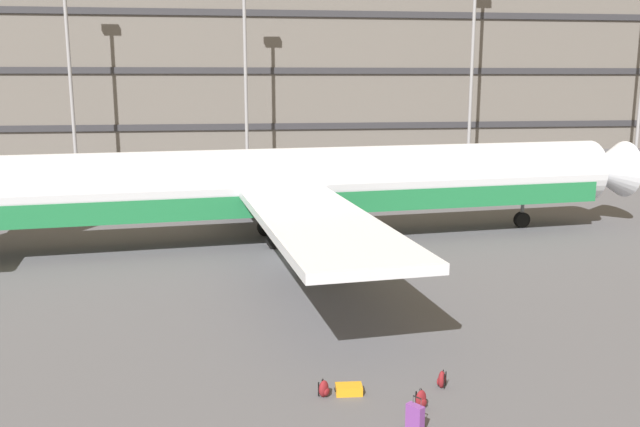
{
  "coord_description": "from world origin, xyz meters",
  "views": [
    {
      "loc": [
        -3.58,
        -31.58,
        8.56
      ],
      "look_at": [
        0.07,
        -4.2,
        3.0
      ],
      "focal_mm": 37.87,
      "sensor_mm": 36.0,
      "label": 1
    }
  ],
  "objects_px": {
    "airliner": "(288,185)",
    "backpack_red": "(324,389)",
    "backpack_teal": "(442,380)",
    "backpack_scuffed": "(421,400)",
    "suitcase_large": "(415,417)",
    "suitcase_purple": "(349,389)"
  },
  "relations": [
    {
      "from": "backpack_red",
      "to": "suitcase_large",
      "type": "bearing_deg",
      "value": -47.06
    },
    {
      "from": "airliner",
      "to": "backpack_scuffed",
      "type": "distance_m",
      "value": 19.41
    },
    {
      "from": "backpack_scuffed",
      "to": "backpack_teal",
      "type": "height_order",
      "value": "backpack_scuffed"
    },
    {
      "from": "airliner",
      "to": "backpack_red",
      "type": "bearing_deg",
      "value": -91.86
    },
    {
      "from": "suitcase_large",
      "to": "backpack_scuffed",
      "type": "height_order",
      "value": "suitcase_large"
    },
    {
      "from": "airliner",
      "to": "backpack_teal",
      "type": "relative_size",
      "value": 74.09
    },
    {
      "from": "airliner",
      "to": "backpack_teal",
      "type": "xyz_separation_m",
      "value": [
        2.76,
        -18.0,
        -2.8
      ]
    },
    {
      "from": "backpack_red",
      "to": "backpack_scuffed",
      "type": "xyz_separation_m",
      "value": [
        2.44,
        -1.01,
        0.02
      ]
    },
    {
      "from": "suitcase_purple",
      "to": "backpack_teal",
      "type": "distance_m",
      "value": 2.65
    },
    {
      "from": "suitcase_purple",
      "to": "backpack_red",
      "type": "height_order",
      "value": "backpack_red"
    },
    {
      "from": "backpack_teal",
      "to": "backpack_scuffed",
      "type": "bearing_deg",
      "value": -129.14
    },
    {
      "from": "airliner",
      "to": "backpack_scuffed",
      "type": "height_order",
      "value": "airliner"
    },
    {
      "from": "airliner",
      "to": "backpack_teal",
      "type": "height_order",
      "value": "airliner"
    },
    {
      "from": "airliner",
      "to": "backpack_red",
      "type": "relative_size",
      "value": 79.05
    },
    {
      "from": "backpack_red",
      "to": "backpack_scuffed",
      "type": "relative_size",
      "value": 0.92
    },
    {
      "from": "suitcase_purple",
      "to": "backpack_red",
      "type": "distance_m",
      "value": 0.71
    },
    {
      "from": "airliner",
      "to": "suitcase_purple",
      "type": "xyz_separation_m",
      "value": [
        0.11,
        -18.02,
        -2.92
      ]
    },
    {
      "from": "airliner",
      "to": "backpack_red",
      "type": "distance_m",
      "value": 18.33
    },
    {
      "from": "backpack_teal",
      "to": "airliner",
      "type": "bearing_deg",
      "value": 98.73
    },
    {
      "from": "backpack_scuffed",
      "to": "airliner",
      "type": "bearing_deg",
      "value": 95.54
    },
    {
      "from": "suitcase_purple",
      "to": "suitcase_large",
      "type": "relative_size",
      "value": 0.88
    },
    {
      "from": "airliner",
      "to": "suitcase_large",
      "type": "bearing_deg",
      "value": -86.1
    }
  ]
}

